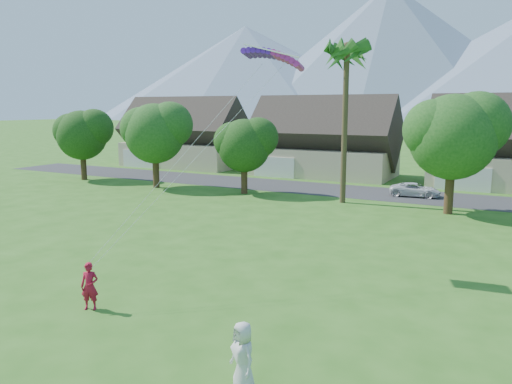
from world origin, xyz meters
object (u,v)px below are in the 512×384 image
Objects in this scene: watcher at (243,357)px; parafoil_kite at (274,54)px; kite_flyer at (90,286)px; parked_car at (415,190)px.

parafoil_kite is (-4.32, 10.64, 8.96)m from watcher.
kite_flyer is 31.12m from parked_car.
watcher is at bearing -41.03° from kite_flyer.
parked_car is (6.20, 30.49, -0.33)m from kite_flyer.
parafoil_kite is (3.45, 8.58, 9.02)m from kite_flyer.
parked_car is at bearing 52.33° from kite_flyer.
watcher is 0.65× the size of parafoil_kite.
parafoil_kite is at bearing 142.74° from watcher.
kite_flyer is 0.44× the size of parked_car.
parafoil_kite reaches higher than watcher.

